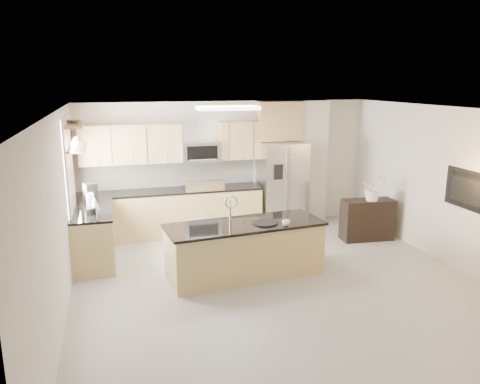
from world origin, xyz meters
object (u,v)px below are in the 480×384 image
object	(u,v)px
refrigerator	(282,185)
coffee_maker	(91,194)
television	(465,191)
platter	(265,223)
credenza	(367,220)
range	(203,210)
island	(245,249)
kettle	(95,203)
microwave	(201,152)
bowl	(74,120)
flower_vase	(374,181)
blender	(90,205)
cup	(286,223)

from	to	relation	value
refrigerator	coffee_maker	xyz separation A→B (m)	(-3.75, -0.60, 0.20)
television	platter	bearing A→B (deg)	75.81
refrigerator	platter	xyz separation A→B (m)	(-1.14, -2.32, -0.03)
credenza	platter	world-z (taller)	platter
range	coffee_maker	bearing A→B (deg)	-162.85
range	island	size ratio (longest dim) A/B	0.45
kettle	microwave	bearing A→B (deg)	29.83
island	kettle	size ratio (longest dim) A/B	10.40
credenza	television	size ratio (longest dim) A/B	0.91
island	bowl	bearing A→B (deg)	144.88
refrigerator	island	bearing A→B (deg)	-122.79
refrigerator	kettle	distance (m)	3.82
island	platter	xyz separation A→B (m)	(0.30, -0.09, 0.43)
bowl	platter	bearing A→B (deg)	-28.08
range	coffee_maker	size ratio (longest dim) A/B	3.20
coffee_maker	flower_vase	size ratio (longest dim) A/B	0.47
kettle	television	world-z (taller)	television
credenza	coffee_maker	size ratio (longest dim) A/B	2.75
microwave	television	distance (m)	4.79
blender	coffee_maker	xyz separation A→B (m)	(-0.02, 0.74, 0.02)
platter	kettle	bearing A→B (deg)	152.45
platter	coffee_maker	xyz separation A→B (m)	(-2.61, 1.72, 0.23)
blender	refrigerator	bearing A→B (deg)	19.72
platter	refrigerator	bearing A→B (deg)	63.82
microwave	island	distance (m)	2.69
platter	blender	bearing A→B (deg)	159.31
microwave	bowl	size ratio (longest dim) A/B	2.37
blender	bowl	bearing A→B (deg)	109.36
platter	flower_vase	world-z (taller)	flower_vase
credenza	flower_vase	world-z (taller)	flower_vase
coffee_maker	flower_vase	bearing A→B (deg)	-7.71
island	television	size ratio (longest dim) A/B	2.35
microwave	television	size ratio (longest dim) A/B	0.71
platter	bowl	size ratio (longest dim) A/B	1.22
island	television	bearing A→B (deg)	-20.16
island	credenza	distance (m)	2.93
island	cup	bearing A→B (deg)	-32.23
microwave	kettle	xyz separation A→B (m)	(-2.02, -1.16, -0.60)
microwave	island	xyz separation A→B (m)	(0.22, -2.40, -1.20)
range	bowl	bearing A→B (deg)	-158.49
range	coffee_maker	world-z (taller)	coffee_maker
credenza	kettle	size ratio (longest dim) A/B	4.04
coffee_maker	flower_vase	distance (m)	5.15
cup	range	bearing A→B (deg)	107.14
platter	coffee_maker	size ratio (longest dim) A/B	1.10
range	island	world-z (taller)	island
blender	flower_vase	distance (m)	5.09
cup	platter	xyz separation A→B (m)	(-0.27, 0.19, -0.03)
platter	kettle	distance (m)	2.88
blender	coffee_maker	distance (m)	0.74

